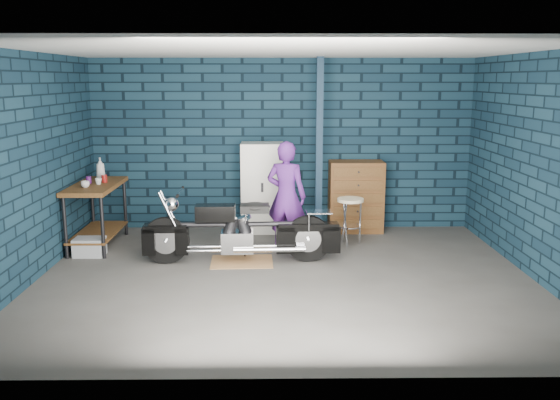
# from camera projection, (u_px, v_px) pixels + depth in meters

# --- Properties ---
(ground) EXTENTS (6.00, 6.00, 0.00)m
(ground) POSITION_uv_depth(u_px,v_px,m) (285.00, 277.00, 7.24)
(ground) COLOR #4A4845
(ground) RESTS_ON ground
(room_walls) EXTENTS (6.02, 5.01, 2.71)m
(room_walls) POSITION_uv_depth(u_px,v_px,m) (284.00, 118.00, 7.40)
(room_walls) COLOR #0E2230
(room_walls) RESTS_ON ground
(support_post) EXTENTS (0.10, 0.10, 2.70)m
(support_post) POSITION_uv_depth(u_px,v_px,m) (319.00, 149.00, 8.89)
(support_post) COLOR #112538
(support_post) RESTS_ON ground
(workbench) EXTENTS (0.60, 1.40, 0.91)m
(workbench) POSITION_uv_depth(u_px,v_px,m) (97.00, 215.00, 8.52)
(workbench) COLOR brown
(workbench) RESTS_ON ground
(drip_mat) EXTENTS (0.83, 0.64, 0.01)m
(drip_mat) POSITION_uv_depth(u_px,v_px,m) (242.00, 262.00, 7.84)
(drip_mat) COLOR #9B7543
(drip_mat) RESTS_ON ground
(motorcycle) EXTENTS (2.22, 0.67, 0.97)m
(motorcycle) POSITION_uv_depth(u_px,v_px,m) (241.00, 226.00, 7.75)
(motorcycle) COLOR black
(motorcycle) RESTS_ON ground
(person) EXTENTS (0.65, 0.53, 1.54)m
(person) POSITION_uv_depth(u_px,v_px,m) (286.00, 196.00, 8.27)
(person) COLOR #532079
(person) RESTS_ON ground
(storage_bin) EXTENTS (0.40, 0.29, 0.25)m
(storage_bin) POSITION_uv_depth(u_px,v_px,m) (90.00, 247.00, 8.10)
(storage_bin) COLOR #97999F
(storage_bin) RESTS_ON ground
(locker) EXTENTS (0.66, 0.47, 1.41)m
(locker) POSITION_uv_depth(u_px,v_px,m) (262.00, 188.00, 9.28)
(locker) COLOR silver
(locker) RESTS_ON ground
(tool_chest) EXTENTS (0.84, 0.47, 1.12)m
(tool_chest) POSITION_uv_depth(u_px,v_px,m) (356.00, 197.00, 9.33)
(tool_chest) COLOR brown
(tool_chest) RESTS_ON ground
(shop_stool) EXTENTS (0.41, 0.41, 0.69)m
(shop_stool) POSITION_uv_depth(u_px,v_px,m) (350.00, 222.00, 8.59)
(shop_stool) COLOR beige
(shop_stool) RESTS_ON ground
(cup_a) EXTENTS (0.12, 0.12, 0.09)m
(cup_a) POSITION_uv_depth(u_px,v_px,m) (85.00, 184.00, 8.15)
(cup_a) COLOR beige
(cup_a) RESTS_ON workbench
(cup_b) EXTENTS (0.12, 0.12, 0.09)m
(cup_b) POSITION_uv_depth(u_px,v_px,m) (98.00, 181.00, 8.39)
(cup_b) COLOR beige
(cup_b) RESTS_ON workbench
(mug_purple) EXTENTS (0.09, 0.09, 0.10)m
(mug_purple) POSITION_uv_depth(u_px,v_px,m) (89.00, 180.00, 8.47)
(mug_purple) COLOR #4F1863
(mug_purple) RESTS_ON workbench
(mug_red) EXTENTS (0.11, 0.11, 0.11)m
(mug_red) POSITION_uv_depth(u_px,v_px,m) (104.00, 179.00, 8.55)
(mug_red) COLOR maroon
(mug_red) RESTS_ON workbench
(bottle) EXTENTS (0.16, 0.16, 0.33)m
(bottle) POSITION_uv_depth(u_px,v_px,m) (100.00, 169.00, 8.74)
(bottle) COLOR #97999F
(bottle) RESTS_ON workbench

